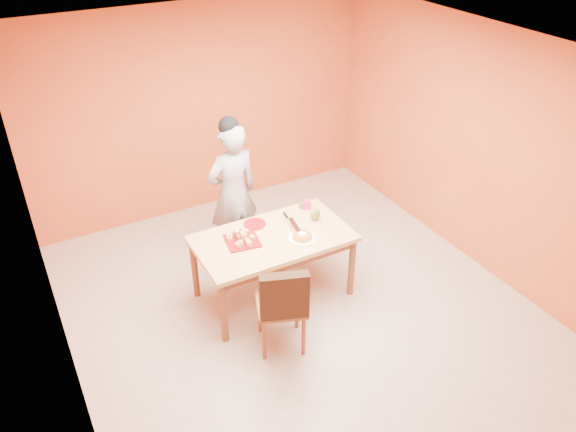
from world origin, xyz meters
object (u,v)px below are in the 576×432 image
person (233,194)px  pastry_platter (242,241)px  red_dinner_plate (255,224)px  dining_chair (282,303)px  checker_tin (303,206)px  sponge_cake (302,236)px  egg_ornament (315,214)px  magenta_glass (307,205)px  dining_table (273,244)px

person → pastry_platter: size_ratio=5.17×
red_dinner_plate → dining_chair: bearing=-101.8°
checker_tin → red_dinner_plate: bearing=-175.1°
dining_chair → checker_tin: size_ratio=9.40×
pastry_platter → sponge_cake: bearing=-23.7°
dining_chair → egg_ornament: size_ratio=6.98×
pastry_platter → egg_ornament: size_ratio=2.26×
red_dinner_plate → egg_ornament: size_ratio=1.64×
magenta_glass → checker_tin: (-0.02, 0.05, -0.04)m
person → red_dinner_plate: bearing=83.4°
sponge_cake → person: bearing=106.0°
sponge_cake → checker_tin: (0.32, 0.53, -0.02)m
sponge_cake → magenta_glass: magenta_glass is taller
egg_ornament → checker_tin: bearing=74.6°
dining_table → red_dinner_plate: red_dinner_plate is taller
sponge_cake → egg_ornament: 0.38m
dining_table → dining_chair: bearing=-111.1°
magenta_glass → dining_chair: bearing=-130.5°
dining_chair → sponge_cake: size_ratio=5.08×
person → dining_chair: bearing=76.5°
dining_table → sponge_cake: sponge_cake is taller
dining_table → checker_tin: (0.57, 0.35, 0.11)m
dining_chair → sponge_cake: (0.52, 0.53, 0.27)m
magenta_glass → pastry_platter: bearing=-165.7°
person → magenta_glass: person is taller
sponge_cake → checker_tin: sponge_cake is taller
magenta_glass → sponge_cake: bearing=-125.7°
sponge_cake → checker_tin: 0.62m
egg_ornament → magenta_glass: 0.24m
pastry_platter → egg_ornament: (0.85, -0.00, 0.06)m
pastry_platter → checker_tin: size_ratio=3.04×
dining_table → person: 0.90m
checker_tin → dining_chair: bearing=-128.4°
egg_ornament → dining_table: bearing=175.9°
dining_table → magenta_glass: (0.59, 0.30, 0.15)m
egg_ornament → dining_chair: bearing=-147.4°
dining_table → egg_ornament: 0.57m
person → magenta_glass: (0.64, -0.58, -0.03)m
person → sponge_cake: person is taller
red_dinner_plate → checker_tin: (0.63, 0.05, 0.01)m
person → sponge_cake: size_ratio=8.51×
person → checker_tin: 0.82m
dining_table → person: size_ratio=0.95×
dining_chair → dining_table: bearing=89.0°
sponge_cake → egg_ornament: size_ratio=1.37×
pastry_platter → dining_table: bearing=-12.6°
dining_chair → pastry_platter: 0.82m
magenta_glass → checker_tin: size_ratio=0.99×
pastry_platter → red_dinner_plate: bearing=42.6°
dining_table → dining_chair: (-0.27, -0.71, -0.14)m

